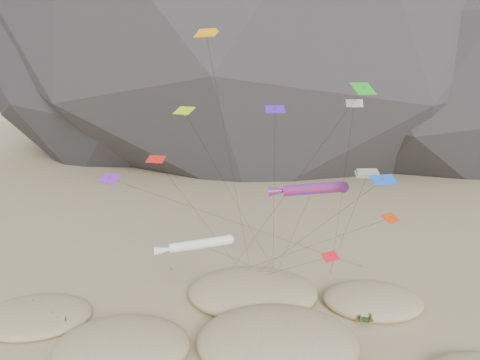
# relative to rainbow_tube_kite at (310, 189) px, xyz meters

# --- Properties ---
(dunes) EXTENTS (53.16, 35.57, 4.29)m
(dunes) POSITION_rel_rainbow_tube_kite_xyz_m (-7.15, -9.94, -12.64)
(dunes) COLOR #CCB789
(dunes) RESTS_ON ground
(dune_grass) EXTENTS (44.67, 27.10, 1.51)m
(dune_grass) POSITION_rel_rainbow_tube_kite_xyz_m (-6.17, -9.13, -12.53)
(dune_grass) COLOR black
(dune_grass) RESTS_ON ground
(kite_stakes) EXTENTS (25.22, 5.70, 0.30)m
(kite_stakes) POSITION_rel_rainbow_tube_kite_xyz_m (-2.95, 9.14, -13.24)
(kite_stakes) COLOR #3F2D1E
(kite_stakes) RESTS_ON ground
(rainbow_tube_kite) EXTENTS (8.28, 12.25, 14.31)m
(rainbow_tube_kite) POSITION_rel_rainbow_tube_kite_xyz_m (0.00, 0.00, 0.00)
(rainbow_tube_kite) COLOR red
(rainbow_tube_kite) RESTS_ON ground
(white_tube_kite) EXTENTS (10.06, 18.16, 10.25)m
(white_tube_kite) POSITION_rel_rainbow_tube_kite_xyz_m (-11.07, -6.32, -3.88)
(white_tube_kite) COLOR white
(white_tube_kite) RESTS_ON ground
(orange_parafoil) EXTENTS (5.86, 10.34, 29.65)m
(orange_parafoil) POSITION_rel_rainbow_tube_kite_xyz_m (-10.82, 3.67, 15.37)
(orange_parafoil) COLOR #FFA30D
(orange_parafoil) RESTS_ON ground
(multi_parafoil) EXTENTS (2.32, 15.86, 16.30)m
(multi_parafoil) POSITION_rel_rainbow_tube_kite_xyz_m (4.76, -3.91, 2.27)
(multi_parafoil) COLOR orange
(multi_parafoil) RESTS_ON ground
(delta_kites) EXTENTS (29.58, 20.60, 24.11)m
(delta_kites) POSITION_rel_rainbow_tube_kite_xyz_m (-3.29, -2.78, 3.77)
(delta_kites) COLOR red
(delta_kites) RESTS_ON ground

